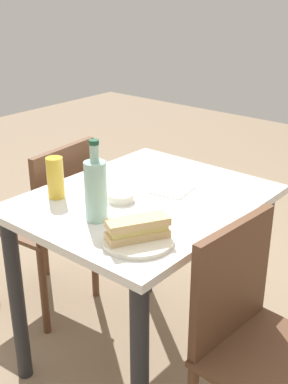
# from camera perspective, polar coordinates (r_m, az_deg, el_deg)

# --- Properties ---
(ground_plane) EXTENTS (8.00, 8.00, 0.00)m
(ground_plane) POSITION_cam_1_polar(r_m,az_deg,el_deg) (2.29, 0.00, -18.50)
(ground_plane) COLOR #8C755B
(dining_table) EXTENTS (0.92, 0.75, 0.77)m
(dining_table) POSITION_cam_1_polar(r_m,az_deg,el_deg) (1.93, 0.00, -4.54)
(dining_table) COLOR silver
(dining_table) RESTS_ON ground
(chair_far) EXTENTS (0.44, 0.44, 0.86)m
(chair_far) POSITION_cam_1_polar(r_m,az_deg,el_deg) (2.36, -10.59, -2.98)
(chair_far) COLOR brown
(chair_far) RESTS_ON ground
(chair_near) EXTENTS (0.43, 0.43, 0.86)m
(chair_near) POSITION_cam_1_polar(r_m,az_deg,el_deg) (1.64, 12.71, -16.24)
(chair_near) COLOR brown
(chair_near) RESTS_ON ground
(plate_near) EXTENTS (0.23, 0.23, 0.01)m
(plate_near) POSITION_cam_1_polar(r_m,az_deg,el_deg) (1.55, -0.72, -5.59)
(plate_near) COLOR silver
(plate_near) RESTS_ON dining_table
(baguette_sandwich_near) EXTENTS (0.21, 0.16, 0.07)m
(baguette_sandwich_near) POSITION_cam_1_polar(r_m,az_deg,el_deg) (1.53, -0.73, -4.23)
(baguette_sandwich_near) COLOR #DBB77A
(baguette_sandwich_near) RESTS_ON plate_near
(knife_near) EXTENTS (0.15, 0.11, 0.01)m
(knife_near) POSITION_cam_1_polar(r_m,az_deg,el_deg) (1.58, -1.76, -4.47)
(knife_near) COLOR silver
(knife_near) RESTS_ON plate_near
(water_bottle) EXTENTS (0.08, 0.08, 0.28)m
(water_bottle) POSITION_cam_1_polar(r_m,az_deg,el_deg) (1.65, -5.55, 0.31)
(water_bottle) COLOR #99C6B7
(water_bottle) RESTS_ON dining_table
(beer_glass) EXTENTS (0.06, 0.06, 0.16)m
(beer_glass) POSITION_cam_1_polar(r_m,az_deg,el_deg) (1.86, -10.21, 1.63)
(beer_glass) COLOR gold
(beer_glass) RESTS_ON dining_table
(olive_bowl) EXTENTS (0.10, 0.10, 0.03)m
(olive_bowl) POSITION_cam_1_polar(r_m,az_deg,el_deg) (1.83, -2.68, -0.59)
(olive_bowl) COLOR silver
(olive_bowl) RESTS_ON dining_table
(paper_napkin) EXTENTS (0.16, 0.16, 0.00)m
(paper_napkin) POSITION_cam_1_polar(r_m,az_deg,el_deg) (1.93, 3.19, 0.25)
(paper_napkin) COLOR white
(paper_napkin) RESTS_ON dining_table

